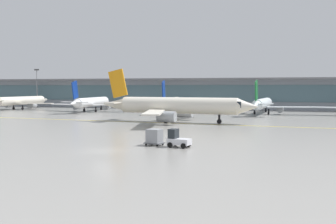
# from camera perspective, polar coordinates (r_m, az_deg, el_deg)

# --- Properties ---
(ground_plane) EXTENTS (400.00, 400.00, 0.00)m
(ground_plane) POSITION_cam_1_polar(r_m,az_deg,el_deg) (43.75, -9.39, -5.55)
(ground_plane) COLOR gray
(taxiway_centreline_stripe) EXTENTS (109.86, 6.31, 0.01)m
(taxiway_centreline_stripe) POSITION_cam_1_polar(r_m,az_deg,el_deg) (75.05, 1.13, -1.64)
(taxiway_centreline_stripe) COLOR yellow
(taxiway_centreline_stripe) RESTS_ON ground_plane
(terminal_concourse) EXTENTS (183.47, 11.00, 9.60)m
(terminal_concourse) POSITION_cam_1_polar(r_m,az_deg,el_deg) (126.49, 7.88, 2.73)
(terminal_concourse) COLOR #8C939E
(terminal_concourse) RESTS_ON ground_plane
(gate_airplane_0) EXTENTS (23.90, 25.81, 8.54)m
(gate_airplane_0) POSITION_cam_1_polar(r_m,az_deg,el_deg) (129.22, -20.53, 1.51)
(gate_airplane_0) COLOR silver
(gate_airplane_0) RESTS_ON ground_plane
(gate_airplane_1) EXTENTS (23.96, 25.80, 8.54)m
(gate_airplane_1) POSITION_cam_1_polar(r_m,az_deg,el_deg) (112.69, -10.99, 1.39)
(gate_airplane_1) COLOR white
(gate_airplane_1) RESTS_ON ground_plane
(gate_airplane_2) EXTENTS (23.89, 25.81, 8.54)m
(gate_airplane_2) POSITION_cam_1_polar(r_m,az_deg,el_deg) (107.16, 0.46, 1.34)
(gate_airplane_2) COLOR silver
(gate_airplane_2) RESTS_ON ground_plane
(gate_airplane_3) EXTENTS (23.91, 25.81, 8.54)m
(gate_airplane_3) POSITION_cam_1_polar(r_m,az_deg,el_deg) (103.31, 13.49, 1.15)
(gate_airplane_3) COLOR white
(gate_airplane_3) RESTS_ON ground_plane
(taxiing_regional_jet) EXTENTS (32.18, 29.89, 10.66)m
(taxiing_regional_jet) POSITION_cam_1_polar(r_m,az_deg,el_deg) (76.88, 1.23, 0.87)
(taxiing_regional_jet) COLOR silver
(taxiing_regional_jet) RESTS_ON ground_plane
(baggage_tug) EXTENTS (2.82, 2.02, 2.10)m
(baggage_tug) POSITION_cam_1_polar(r_m,az_deg,el_deg) (45.66, 1.38, -3.98)
(baggage_tug) COLOR silver
(baggage_tug) RESTS_ON ground_plane
(cargo_dolly_lead) EXTENTS (2.36, 1.96, 1.94)m
(cargo_dolly_lead) POSITION_cam_1_polar(r_m,az_deg,el_deg) (47.04, -1.98, -3.56)
(cargo_dolly_lead) COLOR #595B60
(cargo_dolly_lead) RESTS_ON ground_plane
(apron_light_mast_0) EXTENTS (1.80, 0.36, 13.06)m
(apron_light_mast_0) POSITION_cam_1_polar(r_m,az_deg,el_deg) (144.36, -18.42, 3.60)
(apron_light_mast_0) COLOR gray
(apron_light_mast_0) RESTS_ON ground_plane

